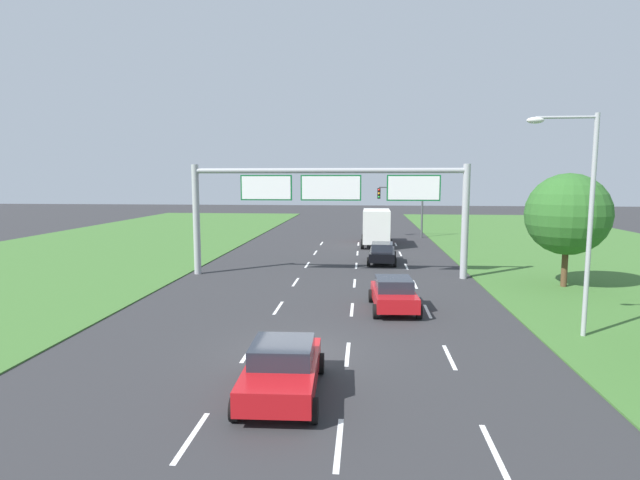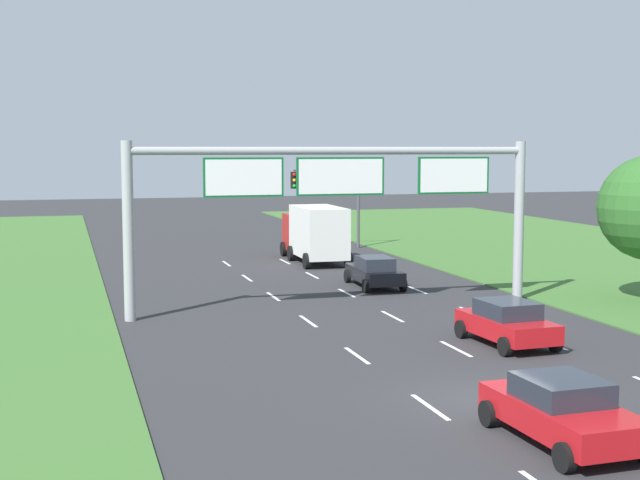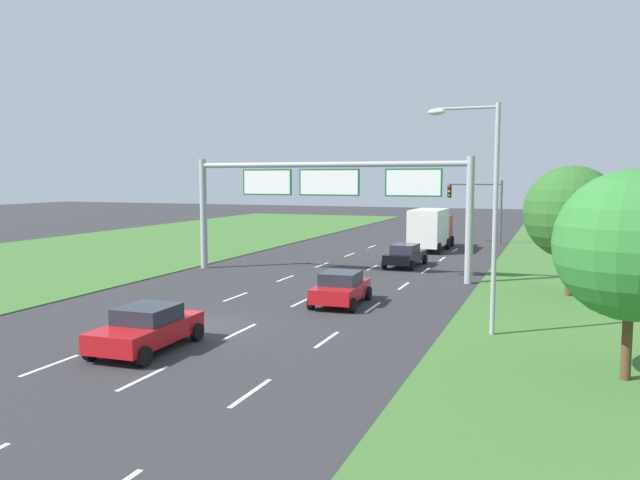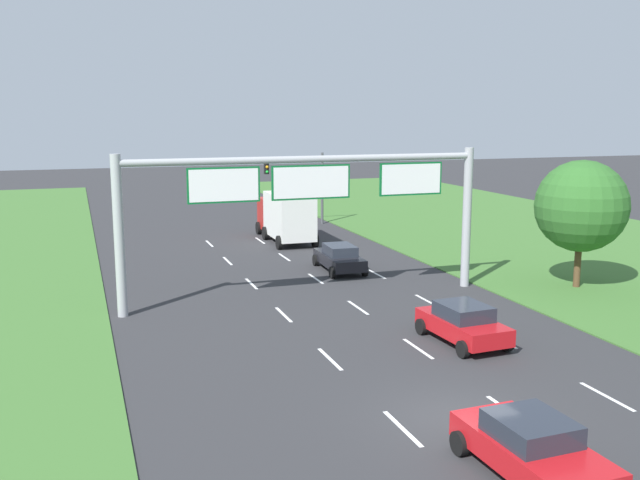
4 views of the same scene
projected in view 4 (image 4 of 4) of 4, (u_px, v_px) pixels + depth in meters
The scene contains 11 objects.
ground_plane at pixel (458, 420), 20.47m from camera, with size 200.00×200.00×0.00m, color #2D2D30.
lane_dashes_inner_left at pixel (330, 359), 25.50m from camera, with size 0.14×50.40×0.01m.
lane_dashes_inner_right at pixel (418, 349), 26.62m from camera, with size 0.14×50.40×0.01m.
lane_dashes_slip at pixel (499, 339), 27.73m from camera, with size 0.14×50.40×0.01m.
car_near_red at pixel (532, 448), 17.13m from camera, with size 2.35×4.40×1.51m.
car_lead_silver at pixel (463, 323), 27.19m from camera, with size 2.31×4.15×1.53m.
car_mid_lane at pixel (339, 258), 39.52m from camera, with size 2.23×4.49×1.48m.
box_truck at pixel (286, 216), 48.45m from camera, with size 2.77×7.26×3.33m.
sign_gantry at pixel (310, 195), 32.70m from camera, with size 17.24×0.44×7.00m.
traffic_light_mast at pixel (299, 176), 55.08m from camera, with size 4.76×0.49×5.60m.
roadside_tree_mid at pixel (581, 206), 35.11m from camera, with size 4.54×4.54×6.42m.
Camera 4 is at (-9.99, -16.90, 8.73)m, focal length 40.00 mm.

